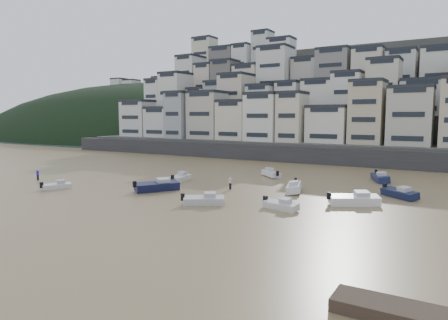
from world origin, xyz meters
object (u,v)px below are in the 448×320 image
Objects in this scene: person_blue at (38,175)px; person_pink at (230,183)px; boat_e at (294,186)px; boat_i at (380,176)px; boat_d at (354,198)px; boat_c at (157,184)px; boat_g at (399,192)px; boat_a at (204,199)px; boat_j at (57,185)px; boat_b at (281,204)px; boat_f at (180,177)px; boat_h at (271,173)px.

person_pink is (29.64, 8.83, 0.00)m from person_blue.
boat_i is at bearing 133.95° from boat_e.
boat_d is at bearing -21.39° from boat_i.
boat_i is at bearing -13.54° from boat_c.
boat_g is (28.49, 11.77, -0.15)m from boat_c.
boat_a is 13.90m from boat_e.
boat_c is 22.06m from person_blue.
person_pink is at bearing -66.21° from boat_i.
boat_i reaches higher than boat_j.
boat_g is at bearing 15.96° from person_blue.
boat_b is 1.09× the size of boat_j.
boat_f is 0.96× the size of boat_g.
person_blue is at bearing 78.89° from boat_h.
boat_a is 16.91m from boat_d.
boat_e is 32.39m from boat_j.
boat_d is 3.46× the size of person_pink.
boat_b is 2.54× the size of person_pink.
boat_e is at bearing -36.33° from boat_j.
boat_i is at bearing 60.88° from boat_d.
boat_h is 3.01× the size of person_blue.
boat_e is at bearing -96.10° from boat_f.
boat_c is 3.69× the size of person_pink.
person_blue reaches higher than boat_g.
boat_d is at bearing -178.50° from boat_h.
boat_j is at bearing 147.09° from boat_c.
boat_e reaches higher than boat_a.
boat_a is 0.98× the size of boat_f.
boat_f is at bearing 103.00° from boat_a.
boat_c is 1.22× the size of boat_h.
boat_e is 39.60m from person_blue.
boat_j is at bearing 93.10° from boat_h.
person_pink is (9.79, -1.61, 0.17)m from boat_f.
boat_i reaches higher than boat_e.
boat_e is at bearing 31.42° from boat_a.
boat_h reaches higher than boat_a.
boat_f reaches higher than boat_b.
boat_b is 8.80m from boat_d.
boat_b is 0.75× the size of boat_i.
boat_j is (-37.53, -10.63, -0.27)m from boat_d.
boat_f is 2.94× the size of person_pink.
person_blue is (-50.39, -14.41, 0.14)m from boat_g.
boat_j is (-31.24, -4.48, -0.05)m from boat_b.
boat_b is at bearing 159.31° from boat_h.
person_pink reaches higher than boat_j.
boat_c is 30.82m from boat_g.
boat_b is at bearing 1.67° from person_blue.
boat_a is 0.85× the size of boat_i.
boat_b is 13.13m from person_pink.
person_blue is at bearing 108.64° from boat_f.
boat_c is 18.26m from boat_e.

